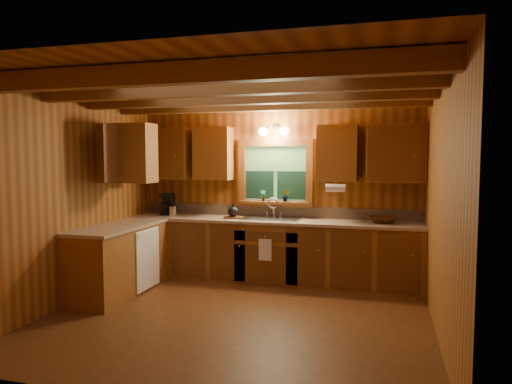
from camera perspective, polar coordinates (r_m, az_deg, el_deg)
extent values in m
plane|color=#573115|center=(5.40, -2.36, -15.07)|extent=(4.20, 4.20, 0.00)
plane|color=brown|center=(5.16, -2.46, 13.32)|extent=(4.20, 4.20, 0.00)
plane|color=brown|center=(6.94, 2.44, 0.25)|extent=(4.20, 0.00, 4.20)
plane|color=brown|center=(3.38, -12.45, -4.19)|extent=(4.20, 0.00, 4.20)
plane|color=brown|center=(6.10, -21.52, -0.61)|extent=(0.00, 3.80, 3.80)
plane|color=brown|center=(4.90, 21.66, -1.77)|extent=(0.00, 3.80, 3.80)
cube|color=brown|center=(4.03, -7.91, 14.23)|extent=(4.20, 0.14, 0.18)
cube|color=brown|center=(4.77, -3.98, 12.71)|extent=(4.20, 0.14, 0.18)
cube|color=brown|center=(5.52, -1.14, 11.57)|extent=(4.20, 0.14, 0.18)
cube|color=brown|center=(6.29, 1.00, 10.69)|extent=(4.20, 0.14, 0.18)
cube|color=brown|center=(6.76, 1.81, -7.30)|extent=(4.20, 0.62, 0.86)
cube|color=brown|center=(6.45, -16.48, -8.06)|extent=(0.62, 1.60, 0.86)
cube|color=tan|center=(6.69, 1.82, -3.52)|extent=(4.20, 0.66, 0.04)
cube|color=tan|center=(6.36, -16.49, -4.11)|extent=(0.64, 1.60, 0.04)
cube|color=#A0866B|center=(6.96, 2.40, -2.39)|extent=(4.20, 0.02, 0.16)
cube|color=white|center=(6.46, -13.09, -7.98)|extent=(0.02, 0.60, 0.80)
cube|color=brown|center=(7.35, -10.92, 4.62)|extent=(0.78, 0.34, 0.78)
cube|color=brown|center=(7.03, -5.21, 4.69)|extent=(0.55, 0.34, 0.78)
cube|color=brown|center=(6.61, 9.93, 4.67)|extent=(0.55, 0.34, 0.78)
cube|color=brown|center=(6.58, 16.73, 4.55)|extent=(0.78, 0.34, 0.78)
cube|color=brown|center=(6.54, -16.85, 4.55)|extent=(0.34, 1.10, 0.78)
cube|color=brown|center=(6.89, 2.38, 6.04)|extent=(1.12, 0.08, 0.10)
cube|color=brown|center=(6.92, 2.36, -1.42)|extent=(1.12, 0.08, 0.10)
cube|color=brown|center=(7.03, -1.68, 2.34)|extent=(0.10, 0.08, 0.80)
cube|color=brown|center=(6.79, 6.57, 2.25)|extent=(0.10, 0.08, 0.80)
cube|color=#457F36|center=(6.93, 2.44, 2.31)|extent=(0.92, 0.01, 0.80)
cube|color=#113229|center=(6.97, 0.47, 0.88)|extent=(0.42, 0.02, 0.42)
cube|color=#113229|center=(6.86, 4.33, 0.81)|extent=(0.42, 0.02, 0.42)
cylinder|color=black|center=(6.90, 2.39, 2.47)|extent=(0.92, 0.01, 0.01)
cube|color=brown|center=(6.88, 2.28, -1.29)|extent=(1.06, 0.14, 0.04)
cylinder|color=black|center=(6.90, 2.39, 7.95)|extent=(0.08, 0.03, 0.08)
cylinder|color=black|center=(6.87, 1.45, 7.97)|extent=(0.09, 0.17, 0.08)
cylinder|color=black|center=(6.82, 3.10, 7.99)|extent=(0.09, 0.17, 0.08)
sphere|color=#FFE0A5|center=(6.82, 0.84, 7.41)|extent=(0.13, 0.13, 0.13)
sphere|color=#FFE0A5|center=(6.75, 3.49, 7.44)|extent=(0.13, 0.13, 0.13)
cylinder|color=white|center=(6.42, 9.70, 0.49)|extent=(0.27, 0.11, 0.11)
cube|color=white|center=(6.44, 1.12, -7.08)|extent=(0.18, 0.01, 0.30)
cube|color=silver|center=(6.69, 1.84, -3.30)|extent=(0.82, 0.48, 0.02)
cube|color=#262628|center=(6.75, 0.27, -3.79)|extent=(0.34, 0.40, 0.14)
cube|color=#262628|center=(6.66, 3.43, -3.91)|extent=(0.34, 0.40, 0.14)
cylinder|color=silver|center=(6.86, 2.20, -2.24)|extent=(0.04, 0.04, 0.22)
torus|color=silver|center=(6.79, 2.09, -1.37)|extent=(0.16, 0.02, 0.16)
cube|color=black|center=(7.33, -10.88, -2.63)|extent=(0.18, 0.23, 0.03)
cube|color=black|center=(7.37, -10.65, -1.34)|extent=(0.18, 0.08, 0.31)
cube|color=black|center=(7.28, -10.99, -0.36)|extent=(0.18, 0.21, 0.04)
cylinder|color=black|center=(7.29, -11.00, -1.98)|extent=(0.11, 0.11, 0.13)
cylinder|color=silver|center=(7.19, -10.15, -2.30)|extent=(0.12, 0.12, 0.15)
cylinder|color=black|center=(7.17, -10.31, -1.11)|extent=(0.03, 0.04, 0.21)
cylinder|color=black|center=(7.17, -10.16, -1.11)|extent=(0.01, 0.01, 0.21)
cylinder|color=black|center=(7.17, -10.02, -1.10)|extent=(0.03, 0.04, 0.21)
cylinder|color=black|center=(7.18, -9.91, -1.10)|extent=(0.04, 0.06, 0.21)
cube|color=#5C3213|center=(6.79, -2.84, -3.14)|extent=(0.32, 0.27, 0.02)
sphere|color=black|center=(6.78, -2.84, -2.40)|extent=(0.15, 0.15, 0.15)
cylinder|color=black|center=(6.77, -2.84, -1.59)|extent=(0.02, 0.02, 0.04)
imported|color=#48230C|center=(6.54, 15.10, -3.29)|extent=(0.36, 0.36, 0.09)
imported|color=#5C3213|center=(6.90, 0.88, -0.42)|extent=(0.10, 0.08, 0.16)
imported|color=#5C3213|center=(6.81, 3.66, -0.42)|extent=(0.12, 0.10, 0.18)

